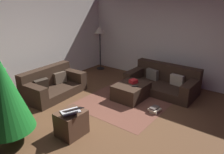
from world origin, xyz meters
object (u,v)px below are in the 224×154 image
(christmas_tree, at_px, (3,93))
(ottoman, at_px, (131,91))
(corner_lamp, at_px, (100,33))
(book_stack, at_px, (155,110))
(tv_remote, at_px, (135,86))
(side_table, at_px, (71,123))
(couch_left, at_px, (52,85))
(laptop, at_px, (71,111))
(gift_box, at_px, (133,81))
(couch_right, at_px, (163,82))

(christmas_tree, bearing_deg, ottoman, -14.49)
(christmas_tree, xyz_separation_m, corner_lamp, (4.27, 1.52, 0.35))
(book_stack, bearing_deg, christmas_tree, 148.42)
(tv_remote, distance_m, christmas_tree, 2.98)
(side_table, height_order, corner_lamp, corner_lamp)
(ottoman, distance_m, book_stack, 0.90)
(christmas_tree, relative_size, book_stack, 6.06)
(couch_left, distance_m, tv_remote, 2.23)
(ottoman, bearing_deg, christmas_tree, 165.51)
(side_table, bearing_deg, couch_left, 62.47)
(tv_remote, bearing_deg, side_table, 146.83)
(tv_remote, height_order, book_stack, tv_remote)
(side_table, relative_size, laptop, 1.10)
(gift_box, distance_m, christmas_tree, 3.09)
(side_table, relative_size, book_stack, 1.79)
(tv_remote, relative_size, corner_lamp, 0.10)
(side_table, relative_size, corner_lamp, 0.33)
(couch_right, distance_m, corner_lamp, 2.92)
(tv_remote, height_order, christmas_tree, christmas_tree)
(ottoman, relative_size, side_table, 1.73)
(ottoman, xyz_separation_m, laptop, (-2.05, -0.02, 0.34))
(book_stack, bearing_deg, tv_remote, 71.99)
(ottoman, height_order, book_stack, ottoman)
(laptop, bearing_deg, couch_left, 62.62)
(couch_right, relative_size, gift_box, 10.32)
(gift_box, bearing_deg, laptop, -179.38)
(tv_remote, height_order, corner_lamp, corner_lamp)
(ottoman, xyz_separation_m, tv_remote, (-0.08, -0.16, 0.21))
(ottoman, height_order, gift_box, gift_box)
(tv_remote, xyz_separation_m, book_stack, (-0.22, -0.67, -0.34))
(gift_box, xyz_separation_m, book_stack, (-0.39, -0.84, -0.38))
(couch_left, height_order, tv_remote, couch_left)
(couch_left, relative_size, gift_box, 9.09)
(christmas_tree, bearing_deg, tv_remote, -18.00)
(side_table, bearing_deg, gift_box, -0.81)
(couch_right, xyz_separation_m, tv_remote, (-1.04, 0.27, 0.15))
(couch_left, xyz_separation_m, tv_remote, (1.02, -1.98, 0.13))
(laptop, relative_size, book_stack, 1.63)
(couch_left, distance_m, book_stack, 2.78)
(tv_remote, height_order, side_table, side_table)
(ottoman, height_order, christmas_tree, christmas_tree)
(gift_box, relative_size, side_table, 0.35)
(couch_left, height_order, laptop, couch_left)
(couch_left, bearing_deg, gift_box, 119.63)
(couch_left, distance_m, corner_lamp, 2.76)
(ottoman, bearing_deg, book_stack, -109.48)
(couch_left, xyz_separation_m, side_table, (-0.93, -1.78, -0.04))
(couch_left, relative_size, book_stack, 5.73)
(corner_lamp, bearing_deg, couch_left, -169.99)
(tv_remote, distance_m, side_table, 1.97)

